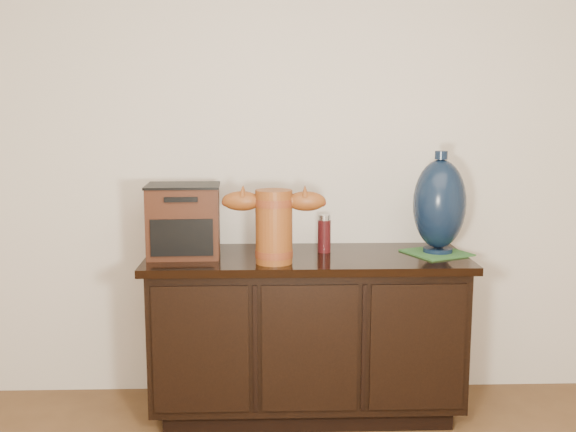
{
  "coord_description": "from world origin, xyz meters",
  "views": [
    {
      "loc": [
        -0.18,
        -0.78,
        1.42
      ],
      "look_at": [
        -0.09,
        2.18,
        0.94
      ],
      "focal_mm": 42.0,
      "sensor_mm": 36.0,
      "label": 1
    }
  ],
  "objects_px": {
    "terracotta_vessel": "(274,222)",
    "tv_radio": "(184,220)",
    "spray_can": "(324,234)",
    "sideboard": "(306,332)",
    "lamp_base": "(439,204)"
  },
  "relations": [
    {
      "from": "sideboard",
      "to": "lamp_base",
      "type": "distance_m",
      "value": 0.85
    },
    {
      "from": "sideboard",
      "to": "tv_radio",
      "type": "distance_m",
      "value": 0.77
    },
    {
      "from": "tv_radio",
      "to": "sideboard",
      "type": "bearing_deg",
      "value": -3.11
    },
    {
      "from": "tv_radio",
      "to": "lamp_base",
      "type": "distance_m",
      "value": 1.17
    },
    {
      "from": "sideboard",
      "to": "lamp_base",
      "type": "xyz_separation_m",
      "value": [
        0.61,
        0.02,
        0.6
      ]
    },
    {
      "from": "lamp_base",
      "to": "spray_can",
      "type": "xyz_separation_m",
      "value": [
        -0.52,
        0.05,
        -0.14
      ]
    },
    {
      "from": "sideboard",
      "to": "tv_radio",
      "type": "relative_size",
      "value": 4.33
    },
    {
      "from": "terracotta_vessel",
      "to": "tv_radio",
      "type": "bearing_deg",
      "value": 161.95
    },
    {
      "from": "terracotta_vessel",
      "to": "tv_radio",
      "type": "height_order",
      "value": "tv_radio"
    },
    {
      "from": "terracotta_vessel",
      "to": "lamp_base",
      "type": "height_order",
      "value": "lamp_base"
    },
    {
      "from": "tv_radio",
      "to": "spray_can",
      "type": "xyz_separation_m",
      "value": [
        0.64,
        0.06,
        -0.08
      ]
    },
    {
      "from": "terracotta_vessel",
      "to": "tv_radio",
      "type": "xyz_separation_m",
      "value": [
        -0.41,
        0.16,
        -0.02
      ]
    },
    {
      "from": "spray_can",
      "to": "tv_radio",
      "type": "bearing_deg",
      "value": -174.84
    },
    {
      "from": "sideboard",
      "to": "spray_can",
      "type": "relative_size",
      "value": 8.23
    },
    {
      "from": "sideboard",
      "to": "lamp_base",
      "type": "relative_size",
      "value": 3.13
    }
  ]
}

